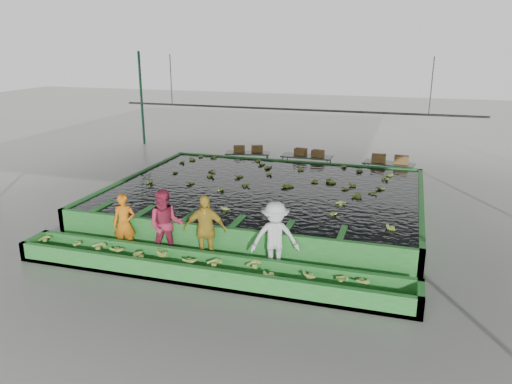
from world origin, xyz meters
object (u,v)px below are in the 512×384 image
(worker_c, at_px, (205,230))
(packing_table_left, at_px, (248,162))
(flotation_tank, at_px, (265,199))
(worker_a, at_px, (124,224))
(packing_table_right, at_px, (388,174))
(packing_table_mid, at_px, (306,167))
(worker_d, at_px, (275,238))
(box_stack_left, at_px, (248,152))
(sorting_trough, at_px, (205,269))
(box_stack_right, at_px, (390,163))
(worker_b, at_px, (166,225))
(box_stack_mid, at_px, (309,156))

(worker_c, height_order, packing_table_left, worker_c)
(flotation_tank, distance_m, worker_a, 5.07)
(worker_c, bearing_deg, flotation_tank, 70.82)
(packing_table_right, bearing_deg, packing_table_mid, 178.50)
(worker_d, height_order, box_stack_left, worker_d)
(sorting_trough, relative_size, worker_a, 6.07)
(sorting_trough, xyz_separation_m, box_stack_left, (-2.25, 10.19, 0.62))
(worker_c, distance_m, box_stack_right, 9.92)
(worker_b, xyz_separation_m, worker_d, (2.94, 0.00, -0.02))
(sorting_trough, relative_size, packing_table_left, 5.26)
(flotation_tank, relative_size, box_stack_mid, 8.06)
(worker_a, xyz_separation_m, worker_d, (4.17, 0.00, 0.10))
(sorting_trough, height_order, worker_a, worker_a)
(worker_c, distance_m, box_stack_left, 9.58)
(flotation_tank, distance_m, sorting_trough, 5.10)
(flotation_tank, relative_size, box_stack_left, 7.89)
(worker_d, relative_size, box_stack_right, 1.30)
(worker_b, bearing_deg, box_stack_mid, 57.09)
(sorting_trough, height_order, box_stack_mid, box_stack_mid)
(worker_a, height_order, packing_table_mid, worker_a)
(worker_c, relative_size, box_stack_mid, 1.48)
(worker_b, height_order, packing_table_mid, worker_b)
(worker_c, relative_size, box_stack_right, 1.30)
(packing_table_right, bearing_deg, worker_d, -103.85)
(flotation_tank, xyz_separation_m, packing_table_mid, (0.41, 4.80, 0.02))
(worker_a, relative_size, packing_table_left, 0.87)
(worker_a, relative_size, packing_table_mid, 0.80)
(box_stack_left, relative_size, box_stack_right, 0.90)
(packing_table_mid, height_order, box_stack_right, box_stack_right)
(flotation_tank, xyz_separation_m, packing_table_left, (-2.24, 5.01, -0.02))
(flotation_tank, relative_size, worker_c, 5.44)
(worker_a, xyz_separation_m, packing_table_right, (6.39, 9.02, -0.38))
(worker_a, distance_m, packing_table_mid, 9.61)
(box_stack_mid, bearing_deg, box_stack_right, -1.15)
(worker_b, distance_m, box_stack_left, 9.43)
(worker_c, relative_size, packing_table_left, 0.97)
(sorting_trough, relative_size, worker_d, 5.44)
(worker_d, xyz_separation_m, packing_table_left, (-3.75, 9.31, -0.49))
(packing_table_left, bearing_deg, box_stack_mid, -4.17)
(worker_a, bearing_deg, box_stack_mid, 53.50)
(sorting_trough, bearing_deg, box_stack_left, 102.45)
(flotation_tank, height_order, box_stack_right, box_stack_right)
(worker_a, relative_size, box_stack_left, 1.30)
(worker_a, distance_m, worker_d, 4.17)
(worker_a, height_order, worker_d, worker_d)
(flotation_tank, height_order, worker_a, worker_a)
(flotation_tank, distance_m, packing_table_right, 6.01)
(flotation_tank, height_order, packing_table_right, flotation_tank)
(worker_d, bearing_deg, sorting_trough, -172.81)
(worker_a, distance_m, worker_b, 1.23)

